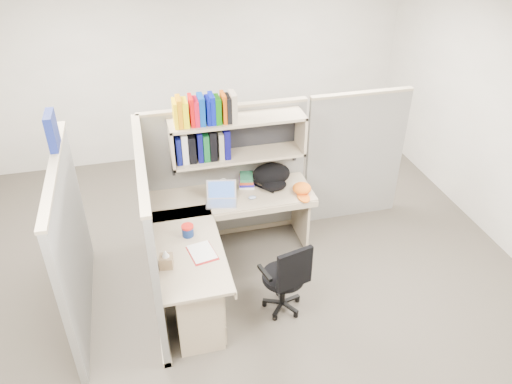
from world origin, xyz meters
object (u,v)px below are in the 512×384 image
object	(u,v)px
laptop	(221,195)
task_chair	(285,288)
backpack	(273,177)
desk	(210,275)
snack_canister	(188,230)

from	to	relation	value
laptop	task_chair	size ratio (longest dim) A/B	0.36
laptop	backpack	xyz separation A→B (m)	(0.61, 0.20, 0.01)
laptop	task_chair	distance (m)	1.16
desk	laptop	world-z (taller)	laptop
backpack	snack_canister	bearing A→B (deg)	-167.95
task_chair	laptop	bearing A→B (deg)	114.37
laptop	backpack	world-z (taller)	backpack
desk	task_chair	world-z (taller)	task_chair
desk	backpack	distance (m)	1.34
laptop	snack_canister	xyz separation A→B (m)	(-0.41, -0.45, -0.05)
backpack	task_chair	bearing A→B (deg)	-119.88
snack_canister	laptop	bearing A→B (deg)	47.88
laptop	task_chair	xyz separation A→B (m)	(0.42, -0.94, -0.54)
desk	laptop	xyz separation A→B (m)	(0.27, 0.73, 0.40)
backpack	snack_canister	world-z (taller)	backpack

